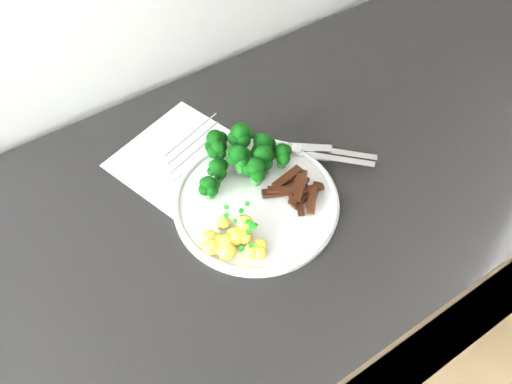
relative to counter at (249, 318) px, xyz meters
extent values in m
cube|color=black|center=(0.00, 0.01, 0.00)|extent=(2.37, 0.59, 0.89)
cube|color=white|center=(-0.03, 0.09, 0.45)|extent=(0.26, 0.31, 0.00)
cube|color=slate|center=(0.00, 0.17, 0.45)|extent=(0.12, 0.04, 0.00)
cube|color=slate|center=(-0.01, 0.15, 0.45)|extent=(0.12, 0.04, 0.00)
cube|color=slate|center=(-0.01, 0.13, 0.45)|extent=(0.11, 0.04, 0.00)
cube|color=slate|center=(-0.02, 0.11, 0.45)|extent=(0.11, 0.04, 0.00)
cube|color=slate|center=(-0.03, 0.09, 0.45)|extent=(0.10, 0.04, 0.00)
cylinder|color=silver|center=(0.01, -0.01, 0.45)|extent=(0.25, 0.25, 0.01)
torus|color=silver|center=(0.01, -0.01, 0.45)|extent=(0.25, 0.25, 0.01)
cylinder|color=#2B6C23|center=(0.02, 0.05, 0.48)|extent=(0.02, 0.02, 0.02)
sphere|color=black|center=(0.03, 0.05, 0.49)|extent=(0.02, 0.02, 0.02)
sphere|color=black|center=(0.02, 0.06, 0.50)|extent=(0.02, 0.02, 0.02)
sphere|color=black|center=(0.01, 0.05, 0.49)|extent=(0.02, 0.02, 0.02)
sphere|color=black|center=(0.02, 0.03, 0.49)|extent=(0.02, 0.02, 0.02)
sphere|color=black|center=(0.02, 0.05, 0.50)|extent=(0.03, 0.03, 0.03)
cylinder|color=#2B6C23|center=(0.06, 0.05, 0.47)|extent=(0.02, 0.02, 0.02)
sphere|color=black|center=(0.08, 0.05, 0.48)|extent=(0.02, 0.02, 0.02)
sphere|color=black|center=(0.07, 0.06, 0.49)|extent=(0.02, 0.02, 0.02)
sphere|color=black|center=(0.05, 0.05, 0.49)|extent=(0.02, 0.02, 0.02)
sphere|color=black|center=(0.06, 0.04, 0.49)|extent=(0.02, 0.02, 0.02)
sphere|color=black|center=(0.06, 0.05, 0.49)|extent=(0.03, 0.03, 0.03)
cylinder|color=#2B6C23|center=(-0.02, 0.05, 0.46)|extent=(0.01, 0.01, 0.02)
sphere|color=black|center=(-0.01, 0.06, 0.48)|extent=(0.02, 0.02, 0.02)
sphere|color=black|center=(-0.02, 0.06, 0.48)|extent=(0.02, 0.02, 0.02)
sphere|color=black|center=(-0.03, 0.06, 0.48)|extent=(0.02, 0.02, 0.02)
sphere|color=black|center=(-0.02, 0.04, 0.48)|extent=(0.02, 0.02, 0.02)
sphere|color=black|center=(-0.02, 0.05, 0.49)|extent=(0.02, 0.02, 0.02)
cylinder|color=#2B6C23|center=(0.04, 0.08, 0.48)|extent=(0.02, 0.02, 0.02)
sphere|color=black|center=(0.05, 0.08, 0.50)|extent=(0.02, 0.02, 0.02)
sphere|color=black|center=(0.04, 0.09, 0.50)|extent=(0.02, 0.02, 0.02)
sphere|color=black|center=(0.03, 0.08, 0.50)|extent=(0.02, 0.02, 0.02)
sphere|color=black|center=(0.04, 0.07, 0.50)|extent=(0.02, 0.02, 0.02)
sphere|color=black|center=(0.04, 0.08, 0.51)|extent=(0.03, 0.03, 0.03)
cylinder|color=#2B6C23|center=(0.00, 0.08, 0.47)|extent=(0.01, 0.01, 0.02)
sphere|color=black|center=(0.01, 0.08, 0.49)|extent=(0.02, 0.02, 0.02)
sphere|color=black|center=(0.00, 0.09, 0.49)|extent=(0.02, 0.02, 0.02)
sphere|color=black|center=(-0.01, 0.08, 0.49)|extent=(0.02, 0.02, 0.02)
sphere|color=black|center=(0.00, 0.07, 0.49)|extent=(0.01, 0.01, 0.01)
sphere|color=black|center=(0.00, 0.08, 0.50)|extent=(0.02, 0.02, 0.02)
cylinder|color=#2B6C23|center=(0.08, 0.02, 0.47)|extent=(0.02, 0.02, 0.02)
sphere|color=black|center=(0.09, 0.03, 0.48)|extent=(0.02, 0.02, 0.02)
sphere|color=black|center=(0.08, 0.03, 0.48)|extent=(0.02, 0.02, 0.02)
sphere|color=black|center=(0.08, 0.01, 0.48)|extent=(0.02, 0.02, 0.02)
sphere|color=black|center=(0.08, 0.02, 0.49)|extent=(0.02, 0.02, 0.02)
cylinder|color=#2B6C23|center=(-0.04, 0.03, 0.46)|extent=(0.01, 0.01, 0.02)
sphere|color=black|center=(-0.04, 0.03, 0.48)|extent=(0.02, 0.02, 0.02)
sphere|color=black|center=(-0.05, 0.04, 0.48)|extent=(0.02, 0.02, 0.02)
sphere|color=black|center=(-0.05, 0.03, 0.48)|extent=(0.02, 0.02, 0.02)
sphere|color=black|center=(-0.04, 0.02, 0.48)|extent=(0.02, 0.02, 0.02)
sphere|color=black|center=(-0.04, 0.03, 0.49)|extent=(0.02, 0.02, 0.02)
cylinder|color=#2B6C23|center=(0.03, 0.02, 0.47)|extent=(0.02, 0.02, 0.02)
sphere|color=black|center=(0.04, 0.02, 0.48)|extent=(0.02, 0.02, 0.02)
sphere|color=black|center=(0.02, 0.03, 0.48)|extent=(0.02, 0.02, 0.02)
sphere|color=black|center=(0.03, 0.01, 0.48)|extent=(0.02, 0.02, 0.02)
sphere|color=black|center=(0.03, 0.02, 0.49)|extent=(0.03, 0.03, 0.03)
cylinder|color=#2B6C23|center=(0.05, 0.03, 0.47)|extent=(0.02, 0.02, 0.02)
sphere|color=black|center=(0.06, 0.03, 0.49)|extent=(0.02, 0.02, 0.02)
sphere|color=black|center=(0.05, 0.04, 0.49)|extent=(0.02, 0.02, 0.02)
sphere|color=black|center=(0.04, 0.03, 0.49)|extent=(0.02, 0.02, 0.02)
sphere|color=black|center=(0.05, 0.02, 0.49)|extent=(0.02, 0.02, 0.02)
sphere|color=black|center=(0.05, 0.03, 0.50)|extent=(0.03, 0.03, 0.03)
cylinder|color=#2B6C23|center=(0.01, 0.10, 0.47)|extent=(0.02, 0.02, 0.02)
sphere|color=black|center=(0.02, 0.10, 0.49)|extent=(0.02, 0.02, 0.02)
sphere|color=black|center=(0.01, 0.11, 0.48)|extent=(0.02, 0.02, 0.02)
sphere|color=black|center=(0.00, 0.10, 0.48)|extent=(0.02, 0.02, 0.02)
sphere|color=black|center=(0.01, 0.09, 0.49)|extent=(0.02, 0.02, 0.02)
sphere|color=black|center=(0.01, 0.10, 0.49)|extent=(0.03, 0.03, 0.03)
ellipsoid|color=yellow|center=(-0.04, -0.05, 0.46)|extent=(0.02, 0.02, 0.02)
ellipsoid|color=yellow|center=(-0.05, -0.09, 0.46)|extent=(0.02, 0.02, 0.02)
ellipsoid|color=yellow|center=(-0.08, -0.03, 0.46)|extent=(0.02, 0.02, 0.02)
ellipsoid|color=yellow|center=(-0.04, -0.06, 0.46)|extent=(0.02, 0.02, 0.02)
ellipsoid|color=yellow|center=(-0.08, -0.07, 0.46)|extent=(0.03, 0.02, 0.02)
ellipsoid|color=yellow|center=(-0.05, -0.06, 0.46)|extent=(0.03, 0.02, 0.02)
ellipsoid|color=yellow|center=(-0.05, -0.05, 0.46)|extent=(0.02, 0.02, 0.02)
ellipsoid|color=yellow|center=(-0.05, -0.02, 0.46)|extent=(0.02, 0.02, 0.02)
ellipsoid|color=yellow|center=(-0.09, -0.05, 0.46)|extent=(0.03, 0.02, 0.02)
ellipsoid|color=yellow|center=(-0.04, -0.09, 0.46)|extent=(0.02, 0.02, 0.02)
ellipsoid|color=yellow|center=(-0.03, -0.05, 0.48)|extent=(0.02, 0.02, 0.02)
ellipsoid|color=yellow|center=(-0.07, -0.05, 0.46)|extent=(0.03, 0.02, 0.02)
ellipsoid|color=yellow|center=(-0.04, -0.08, 0.46)|extent=(0.02, 0.02, 0.02)
ellipsoid|color=yellow|center=(-0.03, -0.08, 0.46)|extent=(0.02, 0.02, 0.02)
ellipsoid|color=yellow|center=(-0.08, -0.06, 0.46)|extent=(0.02, 0.02, 0.02)
ellipsoid|color=yellow|center=(-0.08, -0.05, 0.46)|extent=(0.03, 0.02, 0.02)
cube|color=#136F11|center=(-0.03, -0.06, 0.49)|extent=(0.01, 0.01, 0.00)
cube|color=#136F11|center=(-0.03, -0.04, 0.49)|extent=(0.01, 0.01, 0.00)
cube|color=#136F11|center=(-0.04, -0.07, 0.49)|extent=(0.01, 0.01, 0.00)
cube|color=#136F11|center=(-0.03, -0.07, 0.49)|extent=(0.01, 0.01, 0.00)
cube|color=#136F11|center=(-0.03, -0.07, 0.49)|extent=(0.01, 0.01, 0.00)
cube|color=#136F11|center=(-0.05, -0.09, 0.49)|extent=(0.01, 0.01, 0.00)
cube|color=#136F11|center=(-0.03, -0.06, 0.48)|extent=(0.01, 0.01, 0.00)
cube|color=#136F11|center=(-0.03, -0.03, 0.49)|extent=(0.01, 0.01, 0.00)
cube|color=#136F11|center=(-0.04, -0.04, 0.48)|extent=(0.01, 0.01, 0.00)
cube|color=#136F11|center=(-0.04, -0.02, 0.49)|extent=(0.01, 0.01, 0.00)
cube|color=#136F11|center=(-0.03, -0.06, 0.49)|extent=(0.01, 0.01, 0.00)
cube|color=#136F11|center=(-0.02, -0.03, 0.49)|extent=(0.01, 0.01, 0.00)
cube|color=#136F11|center=(-0.06, -0.09, 0.49)|extent=(0.01, 0.01, 0.00)
cube|color=#136F11|center=(-0.05, -0.03, 0.49)|extent=(0.01, 0.01, 0.00)
cube|color=black|center=(0.09, -0.05, 0.46)|extent=(0.04, 0.04, 0.01)
cube|color=black|center=(0.08, -0.02, 0.46)|extent=(0.05, 0.04, 0.01)
cube|color=black|center=(0.06, -0.05, 0.46)|extent=(0.03, 0.05, 0.01)
cube|color=black|center=(0.07, -0.02, 0.46)|extent=(0.05, 0.03, 0.01)
cube|color=black|center=(0.05, -0.02, 0.46)|extent=(0.05, 0.03, 0.01)
cube|color=black|center=(0.08, -0.03, 0.46)|extent=(0.04, 0.02, 0.01)
cube|color=black|center=(0.07, -0.05, 0.46)|extent=(0.04, 0.02, 0.01)
cube|color=black|center=(0.07, -0.01, 0.47)|extent=(0.05, 0.02, 0.01)
cube|color=black|center=(0.05, -0.02, 0.47)|extent=(0.04, 0.03, 0.01)
cube|color=black|center=(0.07, -0.06, 0.46)|extent=(0.04, 0.04, 0.01)
cube|color=black|center=(0.08, -0.04, 0.47)|extent=(0.05, 0.02, 0.01)
cube|color=black|center=(0.07, -0.04, 0.47)|extent=(0.04, 0.04, 0.01)
cube|color=black|center=(0.07, -0.03, 0.47)|extent=(0.05, 0.04, 0.01)
cube|color=silver|center=(0.16, -0.02, 0.46)|extent=(0.08, 0.10, 0.02)
cube|color=silver|center=(0.11, 0.03, 0.46)|extent=(0.03, 0.03, 0.01)
cylinder|color=silver|center=(0.10, 0.06, 0.47)|extent=(0.03, 0.03, 0.00)
cylinder|color=silver|center=(0.10, 0.05, 0.47)|extent=(0.03, 0.03, 0.00)
cylinder|color=silver|center=(0.10, 0.05, 0.47)|extent=(0.03, 0.03, 0.00)
cylinder|color=silver|center=(0.09, 0.05, 0.47)|extent=(0.03, 0.03, 0.00)
cube|color=silver|center=(0.13, 0.03, 0.46)|extent=(0.08, 0.08, 0.01)
cube|color=silver|center=(0.19, -0.02, 0.45)|extent=(0.07, 0.06, 0.01)
camera|label=1|loc=(-0.24, -0.39, 1.07)|focal=35.60mm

